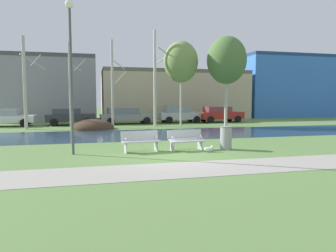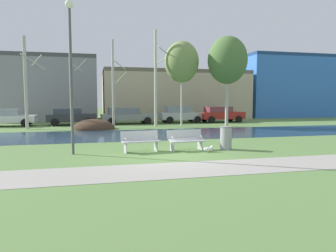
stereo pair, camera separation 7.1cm
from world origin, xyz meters
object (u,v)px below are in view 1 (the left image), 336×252
Objects in this scene: parked_suv_fifth_red at (220,114)px; parked_wagon_fourth_silver at (179,114)px; streetlamp at (71,54)px; trash_bin at (226,138)px; seagull at (209,149)px; bench_left at (141,141)px; parked_van_nearest_white at (6,117)px; parked_hatch_third_grey at (126,115)px; bench_right at (186,139)px; parked_sedan_second_dark at (70,116)px.

parked_wagon_fourth_silver is at bearing 173.97° from parked_suv_fifth_red.
trash_bin is at bearing -2.96° from streetlamp.
parked_suv_fifth_red is at bearing 65.17° from seagull.
parked_wagon_fourth_silver is at bearing 68.66° from bench_left.
parked_hatch_third_grey reaches higher than parked_van_nearest_white.
seagull is at bearing -101.54° from parked_wagon_fourth_silver.
streetlamp is at bearing 178.41° from bench_left.
seagull is (2.73, -0.73, -0.34)m from bench_left.
bench_right is 1.11m from seagull.
trash_bin is 7.28m from streetlamp.
trash_bin is at bearing -8.39° from bench_right.
bench_left is at bearing -59.20° from parked_van_nearest_white.
seagull is at bearing -154.35° from trash_bin.
streetlamp is at bearing -119.63° from parked_wagon_fourth_silver.
streetlamp is 19.88m from parked_suv_fifth_red.
trash_bin is 16.53m from parked_suv_fifth_red.
seagull is 0.12× the size of parked_sedan_second_dark.
seagull is 6.69m from streetlamp.
trash_bin is 2.12× the size of seagull.
parked_hatch_third_grey is at bearing 76.21° from streetlamp.
streetlamp is at bearing 179.08° from bench_right.
parked_hatch_third_grey reaches higher than bench_left.
parked_wagon_fourth_silver is (5.08, 0.45, 0.05)m from parked_hatch_third_grey.
parked_hatch_third_grey is (9.80, 0.16, 0.02)m from parked_van_nearest_white.
parked_van_nearest_white reaches higher than seagull.
parked_hatch_third_grey is at bearing -179.83° from parked_suv_fifth_red.
parked_wagon_fourth_silver is at bearing 81.60° from trash_bin.
seagull is 16.52m from parked_wagon_fourth_silver.
parked_suv_fifth_red reaches higher than parked_sedan_second_dark.
bench_right is at bearing -104.74° from parked_wagon_fourth_silver.
bench_right is at bearing 0.00° from bench_left.
parked_suv_fifth_red is (12.73, 14.95, -3.14)m from streetlamp.
parked_hatch_third_grey is (0.96, 15.00, 0.30)m from bench_left.
parked_hatch_third_grey is at bearing 1.35° from parked_sedan_second_dark.
parked_wagon_fourth_silver is (9.89, 0.56, 0.06)m from parked_sedan_second_dark.
streetlamp is 15.69m from parked_hatch_third_grey.
parked_hatch_third_grey reaches higher than seagull.
parked_van_nearest_white is at bearing 126.09° from bench_right.
parked_van_nearest_white is (-8.84, 14.84, 0.28)m from bench_left.
parked_wagon_fourth_silver is (3.30, 16.18, 0.69)m from seagull.
parked_sedan_second_dark is (-3.85, 14.89, 0.29)m from bench_left.
trash_bin is 15.88m from parked_wagon_fourth_silver.
parked_suv_fifth_red is (13.88, 0.14, 0.04)m from parked_sedan_second_dark.
bench_right is 18.36m from parked_van_nearest_white.
streetlamp is at bearing 177.04° from trash_bin.
parked_van_nearest_white is 0.87× the size of parked_hatch_third_grey.
bench_left is 1.63× the size of trash_bin.
bench_left is at bearing -1.59° from streetlamp.
trash_bin is 19.64m from parked_van_nearest_white.
parked_sedan_second_dark is (4.99, 0.05, 0.01)m from parked_van_nearest_white.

